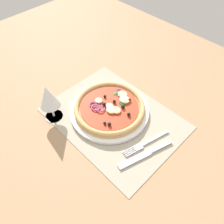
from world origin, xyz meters
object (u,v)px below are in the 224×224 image
object	(u,v)px
pizza	(110,107)
fork	(144,144)
plate	(109,110)
wine_glass	(48,97)
knife	(145,154)

from	to	relation	value
pizza	fork	size ratio (longest dim) A/B	1.47
pizza	fork	distance (cm)	18.54
plate	wine_glass	world-z (taller)	wine_glass
wine_glass	plate	bearing A→B (deg)	-128.88
pizza	wine_glass	bearing A→B (deg)	51.28
pizza	knife	distance (cm)	21.63
fork	wine_glass	distance (cm)	35.52
wine_glass	pizza	bearing A→B (deg)	-128.72
pizza	knife	xyz separation A→B (cm)	(-21.02, 4.62, -2.10)
plate	fork	world-z (taller)	plate
plate	fork	xyz separation A→B (cm)	(-18.34, 1.75, -0.41)
plate	pizza	size ratio (longest dim) A/B	1.11
pizza	wine_glass	xyz separation A→B (cm)	(12.85, 16.02, 7.32)
knife	wine_glass	world-z (taller)	wine_glass
fork	wine_glass	xyz separation A→B (cm)	(31.17, 14.16, 9.46)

